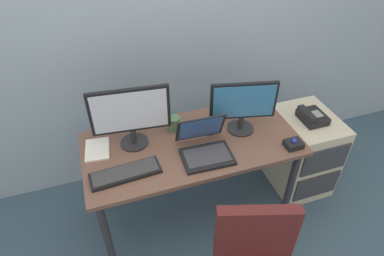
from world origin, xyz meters
TOP-DOWN VIEW (x-y plane):
  - ground_plane at (0.00, 0.00)m, footprint 8.00×8.00m
  - back_wall at (0.00, 0.68)m, footprint 6.00×0.10m
  - desk at (0.00, 0.00)m, footprint 1.40×0.67m
  - file_cabinet at (0.95, 0.05)m, footprint 0.42×0.53m
  - desk_phone at (0.94, 0.04)m, footprint 0.17×0.20m
  - monitor_main at (-0.36, 0.11)m, footprint 0.49×0.18m
  - monitor_side at (0.36, 0.02)m, footprint 0.43×0.18m
  - keyboard at (-0.46, -0.15)m, footprint 0.42×0.16m
  - laptop at (0.04, -0.11)m, footprint 0.32×0.32m
  - trackball_mouse at (0.60, -0.24)m, footprint 0.11×0.09m
  - coffee_mug at (-0.07, 0.16)m, footprint 0.09×0.08m
  - paper_notepad at (-0.59, 0.12)m, footprint 0.17×0.22m
  - cell_phone at (0.15, 0.10)m, footprint 0.09×0.15m

SIDE VIEW (x-z plane):
  - ground_plane at x=0.00m, z-range 0.00..0.00m
  - file_cabinet at x=0.95m, z-range 0.00..0.67m
  - desk at x=0.00m, z-range 0.28..1.03m
  - desk_phone at x=0.94m, z-range 0.66..0.75m
  - cell_phone at x=0.15m, z-range 0.75..0.76m
  - paper_notepad at x=-0.59m, z-range 0.75..0.76m
  - keyboard at x=-0.46m, z-range 0.74..0.77m
  - trackball_mouse at x=0.60m, z-range 0.74..0.80m
  - coffee_mug at x=-0.07m, z-range 0.75..0.85m
  - laptop at x=0.04m, z-range 0.68..0.91m
  - monitor_side at x=0.36m, z-range 0.77..1.13m
  - monitor_main at x=-0.36m, z-range 0.77..1.19m
  - back_wall at x=0.00m, z-range 0.00..2.80m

